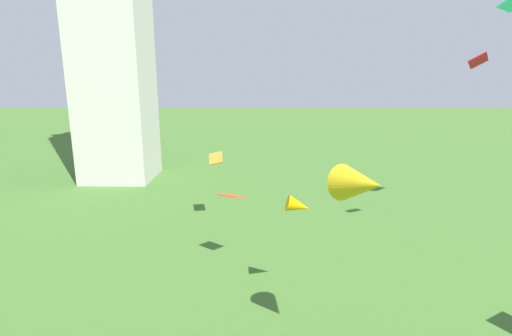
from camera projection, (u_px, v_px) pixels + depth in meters
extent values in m
cone|color=#DE9604|center=(298.00, 206.00, 17.77)|extent=(1.23, 0.79, 1.00)
cube|color=orange|center=(216.00, 158.00, 27.91)|extent=(1.08, 1.31, 0.75)
cone|color=gold|center=(360.00, 184.00, 12.59)|extent=(2.06, 2.30, 1.54)
cube|color=#E8481F|center=(232.00, 196.00, 21.49)|extent=(1.58, 1.49, 0.39)
cube|color=#37DFE3|center=(512.00, 4.00, 19.65)|extent=(1.50, 1.28, 0.63)
cube|color=red|center=(478.00, 61.00, 27.36)|extent=(1.92, 1.87, 1.17)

